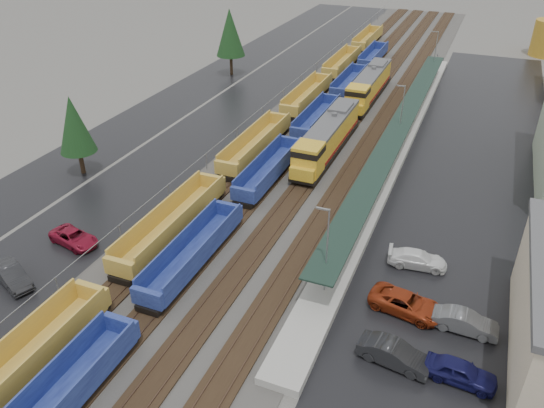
{
  "coord_description": "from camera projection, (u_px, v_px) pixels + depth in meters",
  "views": [
    {
      "loc": [
        17.91,
        -11.21,
        27.33
      ],
      "look_at": [
        1.6,
        28.52,
        2.0
      ],
      "focal_mm": 35.0,
      "sensor_mm": 36.0,
      "label": 1
    }
  ],
  "objects": [
    {
      "name": "tree_west_far",
      "position": [
        230.0,
        32.0,
        88.35
      ],
      "size": [
        4.84,
        4.84,
        11.0
      ],
      "color": "#332316",
      "rests_on": "ground"
    },
    {
      "name": "parked_car_east_d",
      "position": [
        461.0,
        372.0,
        33.96
      ],
      "size": [
        2.17,
        4.69,
        1.55
      ],
      "primitive_type": "imported",
      "rotation": [
        0.0,
        0.0,
        1.5
      ],
      "color": "#13134A",
      "rests_on": "ground"
    },
    {
      "name": "station_platform",
      "position": [
        398.0,
        143.0,
        65.04
      ],
      "size": [
        3.0,
        80.0,
        8.0
      ],
      "color": "#9E9B93",
      "rests_on": "ground"
    },
    {
      "name": "west_road",
      "position": [
        193.0,
        90.0,
        84.65
      ],
      "size": [
        9.0,
        160.0,
        0.02
      ],
      "primitive_type": "cube",
      "color": "black",
      "rests_on": "ground"
    },
    {
      "name": "ballast_strip",
      "position": [
        344.0,
        111.0,
        76.46
      ],
      "size": [
        20.0,
        160.0,
        0.08
      ],
      "primitive_type": "cube",
      "color": "#302D2B",
      "rests_on": "ground"
    },
    {
      "name": "parked_car_west_c",
      "position": [
        74.0,
        238.0,
        47.36
      ],
      "size": [
        3.19,
        5.21,
        1.35
      ],
      "primitive_type": "imported",
      "rotation": [
        0.0,
        0.0,
        1.36
      ],
      "color": "maroon",
      "rests_on": "ground"
    },
    {
      "name": "parked_car_east_c",
      "position": [
        417.0,
        259.0,
        44.52
      ],
      "size": [
        2.56,
        5.1,
        1.42
      ],
      "primitive_type": "imported",
      "rotation": [
        0.0,
        0.0,
        1.69
      ],
      "color": "white",
      "rests_on": "ground"
    },
    {
      "name": "west_parking_lot",
      "position": [
        250.0,
        98.0,
        81.38
      ],
      "size": [
        10.0,
        160.0,
        0.02
      ],
      "primitive_type": "cube",
      "color": "black",
      "rests_on": "ground"
    },
    {
      "name": "east_commuter_lot",
      "position": [
        478.0,
        161.0,
        62.3
      ],
      "size": [
        16.0,
        100.0,
        0.02
      ],
      "primitive_type": "cube",
      "color": "black",
      "rests_on": "ground"
    },
    {
      "name": "parked_car_west_b",
      "position": [
        12.0,
        276.0,
        42.5
      ],
      "size": [
        3.34,
        5.04,
        1.57
      ],
      "primitive_type": "imported",
      "rotation": [
        0.0,
        0.0,
        1.18
      ],
      "color": "black",
      "rests_on": "ground"
    },
    {
      "name": "parked_car_east_a",
      "position": [
        394.0,
        354.0,
        35.25
      ],
      "size": [
        2.4,
        5.11,
        1.62
      ],
      "primitive_type": "imported",
      "rotation": [
        0.0,
        0.0,
        1.43
      ],
      "color": "black",
      "rests_on": "ground"
    },
    {
      "name": "parked_car_east_e",
      "position": [
        465.0,
        322.0,
        37.91
      ],
      "size": [
        1.71,
        4.66,
        1.53
      ],
      "primitive_type": "imported",
      "rotation": [
        0.0,
        0.0,
        1.55
      ],
      "color": "#5A5C5F",
      "rests_on": "ground"
    },
    {
      "name": "locomotive_lead",
      "position": [
        327.0,
        138.0,
        62.37
      ],
      "size": [
        2.94,
        19.4,
        4.39
      ],
      "color": "black",
      "rests_on": "ground"
    },
    {
      "name": "trackbed",
      "position": [
        344.0,
        110.0,
        76.4
      ],
      "size": [
        14.6,
        160.0,
        0.22
      ],
      "color": "black",
      "rests_on": "ground"
    },
    {
      "name": "tree_west_near",
      "position": [
        74.0,
        125.0,
        56.82
      ],
      "size": [
        3.96,
        3.96,
        9.0
      ],
      "color": "#332316",
      "rests_on": "ground"
    },
    {
      "name": "well_string_blue",
      "position": [
        269.0,
        170.0,
        57.84
      ],
      "size": [
        2.67,
        114.31,
        2.37
      ],
      "color": "navy",
      "rests_on": "ground"
    },
    {
      "name": "chainlink_fence",
      "position": [
        279.0,
        96.0,
        77.53
      ],
      "size": [
        0.08,
        160.04,
        2.02
      ],
      "color": "gray",
      "rests_on": "ground"
    },
    {
      "name": "locomotive_trail",
      "position": [
        369.0,
        86.0,
        79.11
      ],
      "size": [
        2.94,
        19.4,
        4.39
      ],
      "color": "black",
      "rests_on": "ground"
    },
    {
      "name": "parked_car_east_b",
      "position": [
        406.0,
        303.0,
        39.64
      ],
      "size": [
        3.52,
        5.92,
        1.54
      ],
      "primitive_type": "imported",
      "rotation": [
        0.0,
        0.0,
        1.39
      ],
      "color": "#942F12",
      "rests_on": "ground"
    },
    {
      "name": "well_string_yellow",
      "position": [
        256.0,
        144.0,
        63.48
      ],
      "size": [
        2.85,
        130.1,
        2.52
      ],
      "color": "gold",
      "rests_on": "ground"
    }
  ]
}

